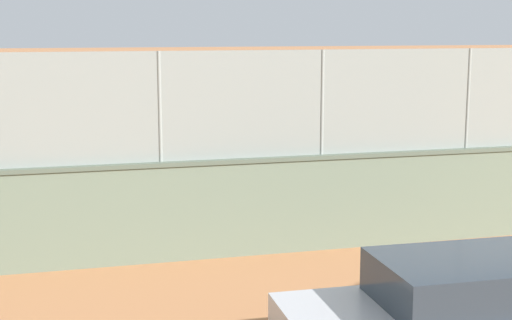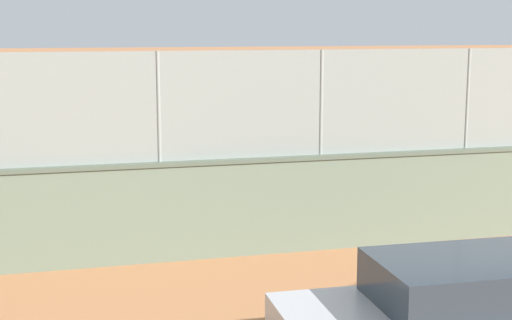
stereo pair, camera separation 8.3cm
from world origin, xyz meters
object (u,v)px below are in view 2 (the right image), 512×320
Objects in this scene: player_baseline_waiting at (182,136)px; sports_ball at (246,142)px; player_foreground_swinging at (228,154)px; parked_car_silver at (462,315)px.

sports_ball reaches higher than player_baseline_waiting.
player_foreground_swinging is 12.33× the size of sports_ball.
player_foreground_swinging is at bearing 98.77° from player_baseline_waiting.
player_foreground_swinging is at bearing -87.57° from sports_ball.
player_baseline_waiting is 11.68× the size of sports_ball.
parked_car_silver is (-0.70, 11.18, -0.21)m from player_foreground_swinging.
sports_ball is at bearing -86.19° from parked_car_silver.
player_baseline_waiting reaches higher than parked_car_silver.
player_baseline_waiting is 0.36× the size of parked_car_silver.
player_foreground_swinging reaches higher than parked_car_silver.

